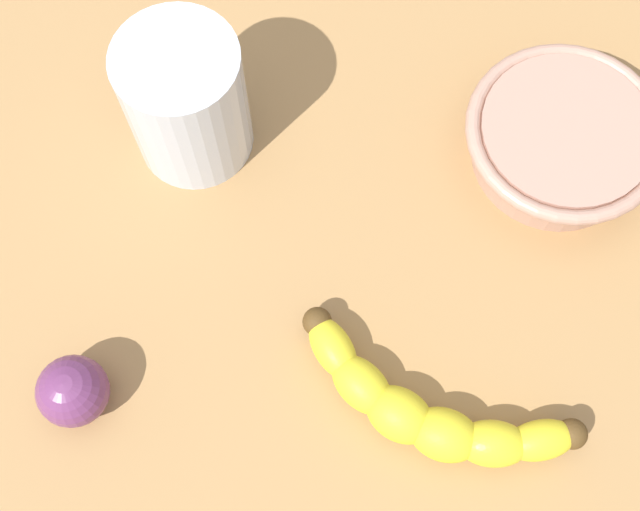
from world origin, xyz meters
TOP-DOWN VIEW (x-y plane):
  - wooden_tabletop at (0.00, 0.00)cm, footprint 120.00×120.00cm
  - banana at (-9.56, -10.50)cm, footprint 11.74×20.41cm
  - smoothie_glass at (13.00, 7.49)cm, footprint 9.36×9.36cm
  - ceramic_bowl at (11.63, -21.65)cm, footprint 15.66×15.66cm
  - plum_fruit at (-8.54, 14.55)cm, footprint 5.14×5.14cm

SIDE VIEW (x-z plane):
  - wooden_tabletop at x=0.00cm, z-range 0.00..3.00cm
  - banana at x=-9.56cm, z-range 3.00..6.76cm
  - plum_fruit at x=-8.54cm, z-range 3.00..8.14cm
  - ceramic_bowl at x=11.63cm, z-range 3.46..8.29cm
  - smoothie_glass at x=13.00cm, z-range 2.77..14.41cm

